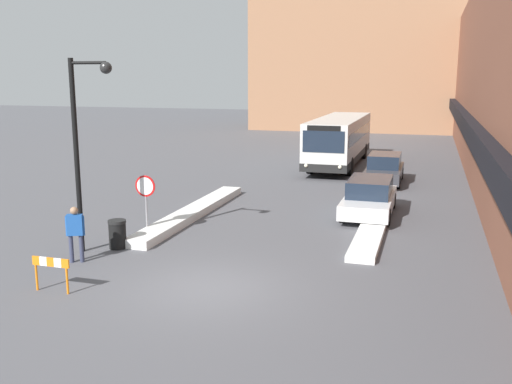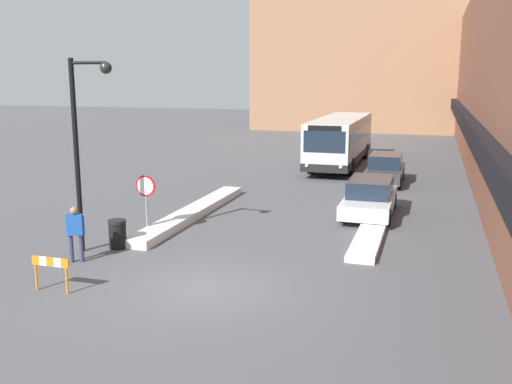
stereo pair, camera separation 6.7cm
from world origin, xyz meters
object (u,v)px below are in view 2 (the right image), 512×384
at_px(city_bus, 341,140).
at_px(parked_car_middle, 385,169).
at_px(stop_sign, 146,192).
at_px(construction_barricade, 51,267).
at_px(trash_bin, 118,234).
at_px(parked_car_front, 370,197).
at_px(pedestrian, 75,229).
at_px(street_lamp, 83,134).

distance_m(city_bus, parked_car_middle, 6.21).
xyz_separation_m(stop_sign, construction_barricade, (0.22, -5.67, -0.89)).
bearing_deg(trash_bin, city_bus, 78.07).
distance_m(parked_car_middle, construction_barricade, 19.81).
height_order(parked_car_front, stop_sign, stop_sign).
distance_m(parked_car_middle, pedestrian, 18.01).
height_order(city_bus, stop_sign, city_bus).
bearing_deg(pedestrian, city_bus, 54.60).
distance_m(parked_car_front, parked_car_middle, 7.45).
relative_size(street_lamp, construction_barricade, 5.54).
distance_m(parked_car_front, pedestrian, 11.76).
bearing_deg(pedestrian, trash_bin, 51.60).
bearing_deg(parked_car_front, city_bus, 104.17).
relative_size(parked_car_middle, street_lamp, 0.76).
height_order(city_bus, trash_bin, city_bus).
bearing_deg(city_bus, parked_car_front, -75.83).
distance_m(parked_car_front, trash_bin, 10.27).
distance_m(parked_car_middle, street_lamp, 17.46).
distance_m(street_lamp, trash_bin, 3.44).
distance_m(city_bus, stop_sign, 18.54).
height_order(trash_bin, construction_barricade, trash_bin).
xyz_separation_m(parked_car_front, street_lamp, (-8.03, -7.76, 3.05)).
bearing_deg(parked_car_middle, pedestrian, -115.81).
bearing_deg(city_bus, parked_car_middle, -58.58).
height_order(pedestrian, trash_bin, pedestrian).
relative_size(city_bus, street_lamp, 1.89).
height_order(parked_car_middle, stop_sign, stop_sign).
relative_size(stop_sign, pedestrian, 1.25).
relative_size(parked_car_front, street_lamp, 0.80).
distance_m(city_bus, trash_bin, 20.29).
xyz_separation_m(city_bus, parked_car_front, (3.21, -12.69, -0.91)).
relative_size(city_bus, trash_bin, 12.09).
bearing_deg(trash_bin, pedestrian, -105.18).
distance_m(stop_sign, trash_bin, 2.04).
bearing_deg(street_lamp, trash_bin, 44.99).
distance_m(trash_bin, construction_barricade, 3.97).
height_order(parked_car_front, pedestrian, pedestrian).
bearing_deg(parked_car_middle, parked_car_front, -90.00).
xyz_separation_m(city_bus, construction_barricade, (-3.81, -23.77, -0.99)).
bearing_deg(parked_car_middle, stop_sign, -119.38).
distance_m(stop_sign, construction_barricade, 5.74).
relative_size(parked_car_front, stop_sign, 2.27).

